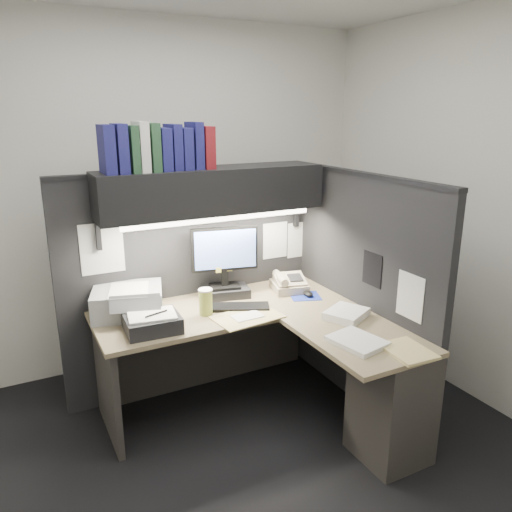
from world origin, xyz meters
The scene contains 23 objects.
floor centered at (0.00, 0.00, 0.00)m, with size 3.50×3.50×0.00m, color black.
wall_back centered at (0.00, 1.50, 1.35)m, with size 3.50×0.04×2.70m, color silver.
wall_front centered at (0.00, -1.50, 1.35)m, with size 3.50×0.04×2.70m, color silver.
wall_right centered at (1.75, 0.00, 1.35)m, with size 0.04×3.00×2.70m, color silver.
partition_back centered at (0.03, 0.93, 0.80)m, with size 1.90×0.06×1.60m, color black.
partition_right centered at (0.98, 0.18, 0.80)m, with size 0.06×1.50×1.60m, color black.
desk centered at (0.43, 0.00, 0.44)m, with size 1.70×1.53×0.73m.
overhead_shelf centered at (0.12, 0.75, 1.50)m, with size 1.55×0.34×0.30m, color black.
task_light_tube centered at (0.12, 0.61, 1.33)m, with size 0.04×0.04×1.32m, color white.
monitor centered at (0.20, 0.74, 0.93)m, with size 0.47×0.28×0.51m.
keyboard centered at (0.18, 0.49, 0.74)m, with size 0.42×0.14×0.02m, color black.
mousepad centered at (0.71, 0.47, 0.73)m, with size 0.21×0.19×0.00m, color #1C2E9B.
mouse centered at (0.73, 0.46, 0.75)m, with size 0.06×0.10×0.04m, color black.
telephone centered at (0.67, 0.63, 0.78)m, with size 0.24×0.25×0.10m, color tan.
coffee_cup centered at (-0.05, 0.49, 0.81)m, with size 0.09×0.09×0.16m, color #B3B147.
printer centered at (-0.49, 0.74, 0.82)m, with size 0.44×0.37×0.18m, color #999B9F.
notebook_stack centered at (-0.43, 0.41, 0.78)m, with size 0.32×0.27×0.10m, color black.
open_folder centered at (0.17, 0.32, 0.73)m, with size 0.43×0.28×0.01m, color #D0BA75.
paper_stack_a centered at (0.74, 0.03, 0.76)m, with size 0.26×0.22×0.05m, color white.
paper_stack_b centered at (0.56, -0.31, 0.74)m, with size 0.24×0.30×0.03m, color white.
manila_stack centered at (0.74, -0.52, 0.74)m, with size 0.22×0.28×0.02m, color #D0BA75.
binder_row centered at (-0.23, 0.75, 1.79)m, with size 0.70×0.25×0.30m.
pinned_papers centered at (0.42, 0.56, 1.05)m, with size 1.76×1.31×0.51m.
Camera 1 is at (-1.15, -2.35, 2.01)m, focal length 35.00 mm.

